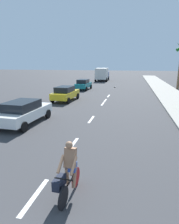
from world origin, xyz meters
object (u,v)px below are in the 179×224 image
Objects in this scene: delivery_truck at (102,74)px; parked_car_white at (24,111)px; parked_car_teal at (83,84)px; cyclist at (68,173)px; parked_car_yellow at (65,93)px.

parked_car_white is at bearing -91.82° from delivery_truck.
parked_car_teal is 0.63× the size of delivery_truck.
cyclist is 0.39× the size of parked_car_white.
parked_car_yellow is at bearing -85.71° from parked_car_teal.
parked_car_teal is (-5.43, 23.34, 0.00)m from cyclist.
delivery_truck reaches higher than parked_car_teal.
parked_car_yellow is 8.83m from parked_car_teal.
cyclist is at bearing -83.81° from delivery_truck.
parked_car_yellow is 1.07× the size of parked_car_teal.
cyclist reaches higher than parked_car_teal.
delivery_truck is (0.42, 31.77, 0.66)m from parked_car_white.
parked_car_white is at bearing -86.81° from parked_car_teal.
parked_car_yellow is (-5.18, 14.51, 0.01)m from cyclist.
delivery_truck is (0.56, 14.82, 0.67)m from parked_car_teal.
delivery_truck is at bearing 91.69° from parked_car_white.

